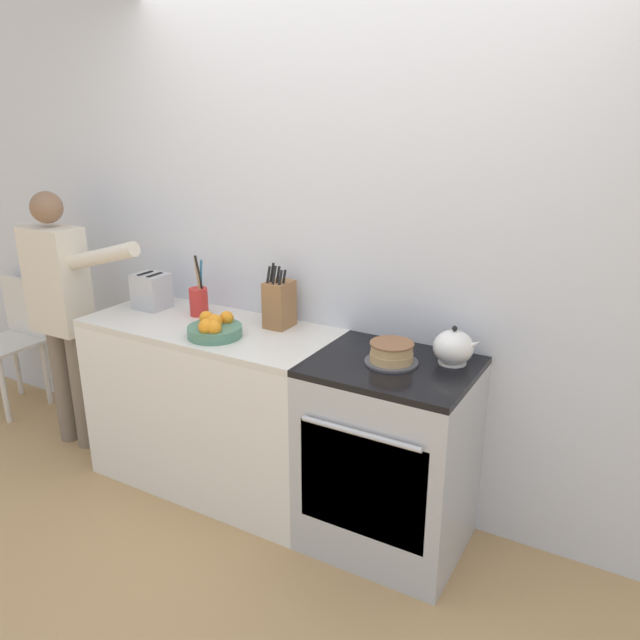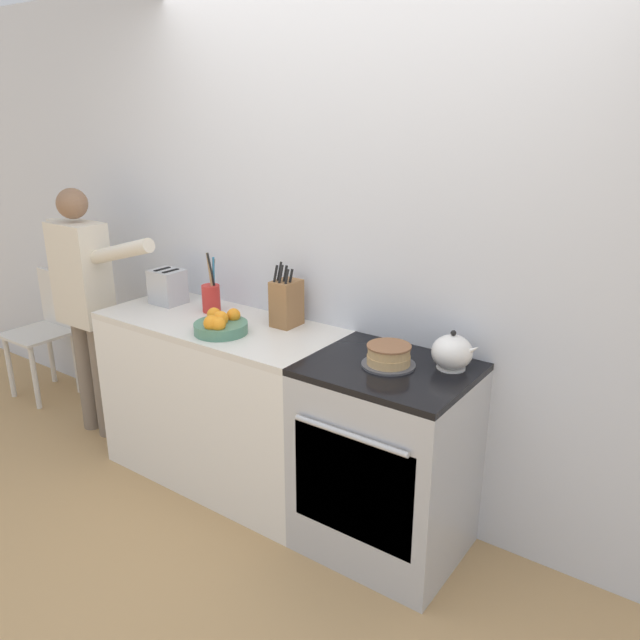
% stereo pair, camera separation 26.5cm
% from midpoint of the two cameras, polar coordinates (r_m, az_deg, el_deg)
% --- Properties ---
extents(ground_plane, '(16.00, 16.00, 0.00)m').
position_cam_midpoint_polar(ground_plane, '(3.12, -4.94, -20.36)').
color(ground_plane, tan).
extents(wall_back, '(8.00, 0.04, 2.60)m').
position_cam_midpoint_polar(wall_back, '(3.01, 0.91, 5.99)').
color(wall_back, silver).
rests_on(wall_back, ground_plane).
extents(counter_cabinet, '(1.34, 0.58, 0.92)m').
position_cam_midpoint_polar(counter_cabinet, '(3.44, -11.96, -7.70)').
color(counter_cabinet, white).
rests_on(counter_cabinet, ground_plane).
extents(stove_range, '(0.71, 0.61, 0.92)m').
position_cam_midpoint_polar(stove_range, '(2.92, 3.64, -12.36)').
color(stove_range, '#B7BABF').
rests_on(stove_range, ground_plane).
extents(layer_cake, '(0.23, 0.23, 0.09)m').
position_cam_midpoint_polar(layer_cake, '(2.70, 3.79, -3.12)').
color(layer_cake, '#4C4C51').
rests_on(layer_cake, stove_range).
extents(tea_kettle, '(0.21, 0.17, 0.17)m').
position_cam_midpoint_polar(tea_kettle, '(2.72, 9.43, -2.54)').
color(tea_kettle, white).
rests_on(tea_kettle, stove_range).
extents(knife_block, '(0.12, 0.15, 0.33)m').
position_cam_midpoint_polar(knife_block, '(3.14, -6.16, 1.45)').
color(knife_block, olive).
rests_on(knife_block, counter_cabinet).
extents(utensil_crock, '(0.10, 0.10, 0.33)m').
position_cam_midpoint_polar(utensil_crock, '(3.40, -13.22, 1.78)').
color(utensil_crock, red).
rests_on(utensil_crock, counter_cabinet).
extents(fruit_bowl, '(0.26, 0.26, 0.11)m').
position_cam_midpoint_polar(fruit_bowl, '(3.07, -12.09, -0.79)').
color(fruit_bowl, '#4C7F66').
rests_on(fruit_bowl, counter_cabinet).
extents(toaster, '(0.19, 0.15, 0.20)m').
position_cam_midpoint_polar(toaster, '(3.59, -17.23, 2.51)').
color(toaster, '#B7BABF').
rests_on(toaster, counter_cabinet).
extents(person_baker, '(0.90, 0.20, 1.54)m').
position_cam_midpoint_polar(person_baker, '(3.93, -24.44, 1.53)').
color(person_baker, '#7A6B5B').
rests_on(person_baker, ground_plane).
extents(dining_chair, '(0.40, 0.40, 0.88)m').
position_cam_midpoint_polar(dining_chair, '(4.77, -27.54, -1.18)').
color(dining_chair, silver).
rests_on(dining_chair, ground_plane).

